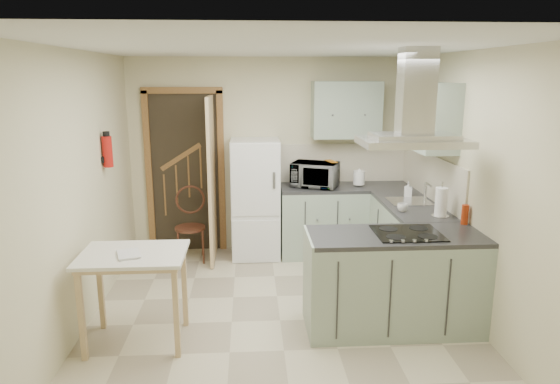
{
  "coord_description": "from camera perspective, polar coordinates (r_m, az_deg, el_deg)",
  "views": [
    {
      "loc": [
        -0.27,
        -4.33,
        2.27
      ],
      "look_at": [
        0.03,
        0.45,
        1.15
      ],
      "focal_mm": 32.0,
      "sensor_mm": 36.0,
      "label": 1
    }
  ],
  "objects": [
    {
      "name": "floor",
      "position": [
        4.9,
        0.01,
        -14.46
      ],
      "size": [
        4.2,
        4.2,
        0.0
      ],
      "primitive_type": "plane",
      "color": "beige",
      "rests_on": "ground"
    },
    {
      "name": "ceiling",
      "position": [
        4.34,
        0.01,
        16.19
      ],
      "size": [
        4.2,
        4.2,
        0.0
      ],
      "primitive_type": "plane",
      "rotation": [
        3.14,
        0.0,
        0.0
      ],
      "color": "silver",
      "rests_on": "back_wall"
    },
    {
      "name": "back_wall",
      "position": [
        6.52,
        -1.14,
        4.17
      ],
      "size": [
        3.6,
        0.0,
        3.6
      ],
      "primitive_type": "plane",
      "rotation": [
        1.57,
        0.0,
        0.0
      ],
      "color": "beige",
      "rests_on": "floor"
    },
    {
      "name": "left_wall",
      "position": [
        4.7,
        -22.44,
        -0.38
      ],
      "size": [
        0.0,
        4.2,
        4.2
      ],
      "primitive_type": "plane",
      "rotation": [
        1.57,
        0.0,
        1.57
      ],
      "color": "beige",
      "rests_on": "floor"
    },
    {
      "name": "right_wall",
      "position": [
        4.91,
        21.49,
        0.23
      ],
      "size": [
        0.0,
        4.2,
        4.2
      ],
      "primitive_type": "plane",
      "rotation": [
        1.57,
        0.0,
        -1.57
      ],
      "color": "beige",
      "rests_on": "floor"
    },
    {
      "name": "doorway",
      "position": [
        6.57,
        -10.76,
        2.24
      ],
      "size": [
        1.1,
        0.12,
        2.1
      ],
      "primitive_type": "cube",
      "color": "brown",
      "rests_on": "floor"
    },
    {
      "name": "fridge",
      "position": [
        6.32,
        -2.81,
        -0.77
      ],
      "size": [
        0.6,
        0.6,
        1.5
      ],
      "primitive_type": "cube",
      "color": "white",
      "rests_on": "floor"
    },
    {
      "name": "counter_back",
      "position": [
        6.46,
        4.87,
        -3.24
      ],
      "size": [
        1.08,
        0.6,
        0.9
      ],
      "primitive_type": "cube",
      "color": "#9EB2A0",
      "rests_on": "floor"
    },
    {
      "name": "counter_right",
      "position": [
        6.02,
        13.78,
        -4.83
      ],
      "size": [
        0.6,
        1.95,
        0.9
      ],
      "primitive_type": "cube",
      "color": "#9EB2A0",
      "rests_on": "floor"
    },
    {
      "name": "splashback",
      "position": [
        6.63,
        7.2,
        3.34
      ],
      "size": [
        1.68,
        0.02,
        0.5
      ],
      "primitive_type": "cube",
      "color": "beige",
      "rests_on": "counter_back"
    },
    {
      "name": "wall_cabinet_back",
      "position": [
        6.39,
        7.57,
        9.29
      ],
      "size": [
        0.85,
        0.35,
        0.7
      ],
      "primitive_type": "cube",
      "color": "#9EB2A0",
      "rests_on": "back_wall"
    },
    {
      "name": "wall_cabinet_right",
      "position": [
        5.53,
        16.67,
        8.27
      ],
      "size": [
        0.35,
        0.9,
        0.7
      ],
      "primitive_type": "cube",
      "color": "#9EB2A0",
      "rests_on": "right_wall"
    },
    {
      "name": "peninsula",
      "position": [
        4.71,
        12.88,
        -9.91
      ],
      "size": [
        1.55,
        0.65,
        0.9
      ],
      "primitive_type": "cube",
      "color": "#9EB2A0",
      "rests_on": "floor"
    },
    {
      "name": "hob",
      "position": [
        4.59,
        14.37,
        -4.57
      ],
      "size": [
        0.58,
        0.5,
        0.01
      ],
      "primitive_type": "cube",
      "color": "black",
      "rests_on": "peninsula"
    },
    {
      "name": "extractor_hood",
      "position": [
        4.41,
        14.98,
        5.55
      ],
      "size": [
        0.9,
        0.55,
        0.1
      ],
      "primitive_type": "cube",
      "color": "silver",
      "rests_on": "ceiling"
    },
    {
      "name": "sink",
      "position": [
        5.73,
        14.54,
        -1.04
      ],
      "size": [
        0.45,
        0.4,
        0.01
      ],
      "primitive_type": "cube",
      "color": "silver",
      "rests_on": "counter_right"
    },
    {
      "name": "fire_extinguisher",
      "position": [
        5.49,
        -19.12,
        4.37
      ],
      "size": [
        0.1,
        0.1,
        0.32
      ],
      "primitive_type": "cylinder",
      "color": "#B2140F",
      "rests_on": "left_wall"
    },
    {
      "name": "drop_leaf_table",
      "position": [
        4.54,
        -16.12,
        -11.56
      ],
      "size": [
        0.87,
        0.66,
        0.82
      ],
      "primitive_type": "cube",
      "rotation": [
        0.0,
        0.0,
        -0.0
      ],
      "color": "#DDAC88",
      "rests_on": "floor"
    },
    {
      "name": "bentwood_chair",
      "position": [
        6.31,
        -10.24,
        -4.07
      ],
      "size": [
        0.42,
        0.42,
        0.85
      ],
      "primitive_type": "cube",
      "rotation": [
        0.0,
        0.0,
        0.12
      ],
      "color": "#4F241A",
      "rests_on": "floor"
    },
    {
      "name": "microwave",
      "position": [
        6.29,
        4.01,
        1.99
      ],
      "size": [
        0.66,
        0.56,
        0.31
      ],
      "primitive_type": "imported",
      "rotation": [
        0.0,
        0.0,
        -0.39
      ],
      "color": "black",
      "rests_on": "counter_back"
    },
    {
      "name": "kettle",
      "position": [
        6.4,
        9.02,
        1.63
      ],
      "size": [
        0.17,
        0.17,
        0.21
      ],
      "primitive_type": "cylinder",
      "rotation": [
        0.0,
        0.0,
        0.22
      ],
      "color": "white",
      "rests_on": "counter_back"
    },
    {
      "name": "cereal_box",
      "position": [
        6.38,
        5.83,
        2.15
      ],
      "size": [
        0.13,
        0.23,
        0.32
      ],
      "primitive_type": "cube",
      "rotation": [
        0.0,
        0.0,
        0.24
      ],
      "color": "orange",
      "rests_on": "counter_back"
    },
    {
      "name": "soap_bottle",
      "position": [
        5.94,
        14.43,
        0.29
      ],
      "size": [
        0.09,
        0.1,
        0.18
      ],
      "primitive_type": "imported",
      "rotation": [
        0.0,
        0.0,
        -0.18
      ],
      "color": "#AEABB7",
      "rests_on": "counter_right"
    },
    {
      "name": "paper_towel",
      "position": [
        5.19,
        17.94,
        -1.06
      ],
      "size": [
        0.15,
        0.15,
        0.3
      ],
      "primitive_type": "cylinder",
      "rotation": [
        0.0,
        0.0,
        -0.29
      ],
      "color": "white",
      "rests_on": "counter_right"
    },
    {
      "name": "cup",
      "position": [
        5.3,
        13.83,
        -1.73
      ],
      "size": [
        0.14,
        0.14,
        0.08
      ],
      "primitive_type": "imported",
      "rotation": [
        0.0,
        0.0,
        -0.41
      ],
      "color": "silver",
      "rests_on": "counter_right"
    },
    {
      "name": "red_bottle",
      "position": [
        5.01,
        20.37,
        -2.43
      ],
      "size": [
        0.08,
        0.08,
        0.19
      ],
      "primitive_type": "cylinder",
      "rotation": [
        0.0,
        0.0,
        -0.35
      ],
      "color": "#A82E0E",
      "rests_on": "peninsula"
    },
    {
      "name": "book",
      "position": [
        4.32,
        -18.12,
        -6.38
      ],
      "size": [
        0.24,
        0.29,
        0.11
      ],
      "primitive_type": "imported",
      "rotation": [
        0.0,
        0.0,
        0.32
      ],
      "color": "#99333E",
      "rests_on": "drop_leaf_table"
    }
  ]
}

